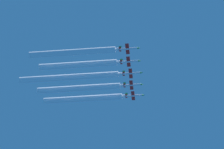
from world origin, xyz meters
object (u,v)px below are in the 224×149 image
(jet_inner_left, at_px, (133,85))
(jet_far_right, at_px, (129,49))
(jet_far_left, at_px, (134,95))
(jet_center, at_px, (132,73))
(jet_inner_right, at_px, (130,61))

(jet_inner_left, bearing_deg, jet_far_right, 0.02)
(jet_far_left, xyz_separation_m, jet_far_right, (38.42, -0.30, 0.03))
(jet_center, relative_size, jet_far_right, 1.00)
(jet_far_left, relative_size, jet_far_right, 1.00)
(jet_far_left, xyz_separation_m, jet_center, (18.76, -0.03, 0.33))
(jet_far_left, relative_size, jet_inner_right, 1.00)
(jet_center, xyz_separation_m, jet_inner_right, (9.71, -0.46, -0.14))
(jet_inner_left, distance_m, jet_far_right, 28.84)
(jet_center, height_order, jet_inner_right, jet_center)
(jet_inner_left, bearing_deg, jet_center, 1.71)
(jet_inner_left, relative_size, jet_center, 1.00)
(jet_inner_right, height_order, jet_far_right, jet_inner_right)
(jet_far_right, bearing_deg, jet_far_left, 179.55)
(jet_inner_right, distance_m, jet_far_right, 9.95)
(jet_far_right, bearing_deg, jet_inner_right, -178.88)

